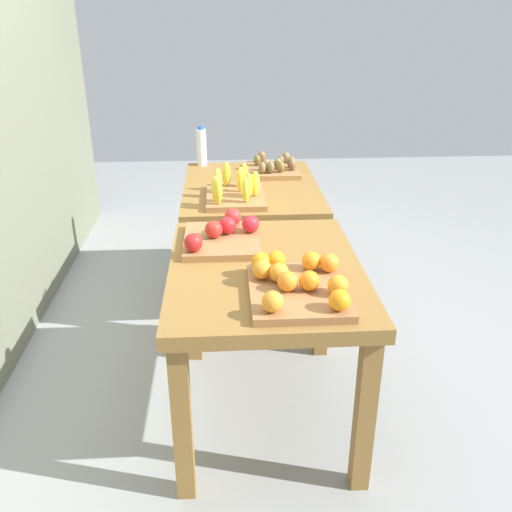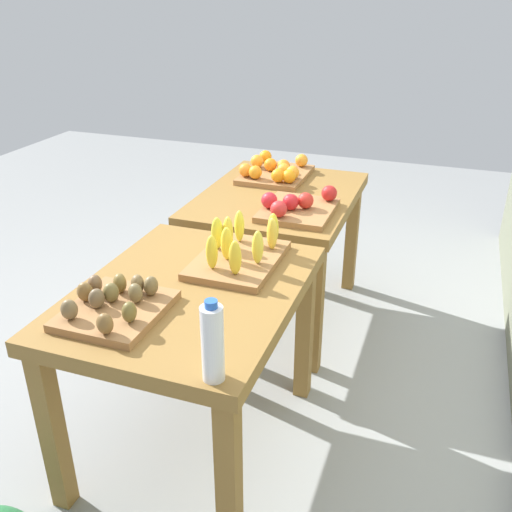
{
  "view_description": "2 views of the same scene",
  "coord_description": "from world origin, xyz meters",
  "px_view_note": "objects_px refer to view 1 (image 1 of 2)",
  "views": [
    {
      "loc": [
        -2.62,
        0.17,
        1.75
      ],
      "look_at": [
        -0.03,
        0.01,
        0.56
      ],
      "focal_mm": 38.78,
      "sensor_mm": 36.0,
      "label": 1
    },
    {
      "loc": [
        2.23,
        0.86,
        1.8
      ],
      "look_at": [
        -0.09,
        0.04,
        0.6
      ],
      "focal_mm": 39.82,
      "sensor_mm": 36.0,
      "label": 2
    }
  ],
  "objects_px": {
    "apple_bin": "(223,235)",
    "watermelon_pile": "(275,226)",
    "display_table_right": "(251,203)",
    "kiwi_bin": "(274,168)",
    "banana_crate": "(235,191)",
    "display_table_left": "(265,290)",
    "water_bottle": "(201,147)",
    "orange_bin": "(297,283)"
  },
  "relations": [
    {
      "from": "display_table_left",
      "to": "water_bottle",
      "type": "height_order",
      "value": "water_bottle"
    },
    {
      "from": "display_table_left",
      "to": "display_table_right",
      "type": "distance_m",
      "value": 1.12
    },
    {
      "from": "apple_bin",
      "to": "banana_crate",
      "type": "height_order",
      "value": "banana_crate"
    },
    {
      "from": "display_table_left",
      "to": "apple_bin",
      "type": "height_order",
      "value": "apple_bin"
    },
    {
      "from": "orange_bin",
      "to": "banana_crate",
      "type": "height_order",
      "value": "banana_crate"
    },
    {
      "from": "display_table_right",
      "to": "kiwi_bin",
      "type": "xyz_separation_m",
      "value": [
        0.25,
        -0.16,
        0.15
      ]
    },
    {
      "from": "kiwi_bin",
      "to": "apple_bin",
      "type": "bearing_deg",
      "value": 163.36
    },
    {
      "from": "orange_bin",
      "to": "banana_crate",
      "type": "relative_size",
      "value": 1.0
    },
    {
      "from": "display_table_right",
      "to": "banana_crate",
      "type": "relative_size",
      "value": 2.36
    },
    {
      "from": "display_table_right",
      "to": "apple_bin",
      "type": "relative_size",
      "value": 2.57
    },
    {
      "from": "display_table_left",
      "to": "orange_bin",
      "type": "height_order",
      "value": "orange_bin"
    },
    {
      "from": "apple_bin",
      "to": "banana_crate",
      "type": "relative_size",
      "value": 0.92
    },
    {
      "from": "banana_crate",
      "to": "water_bottle",
      "type": "xyz_separation_m",
      "value": [
        0.73,
        0.2,
        0.07
      ]
    },
    {
      "from": "display_table_left",
      "to": "kiwi_bin",
      "type": "xyz_separation_m",
      "value": [
        1.37,
        -0.16,
        0.15
      ]
    },
    {
      "from": "display_table_right",
      "to": "orange_bin",
      "type": "height_order",
      "value": "orange_bin"
    },
    {
      "from": "display_table_left",
      "to": "banana_crate",
      "type": "bearing_deg",
      "value": 6.73
    },
    {
      "from": "apple_bin",
      "to": "display_table_left",
      "type": "bearing_deg",
      "value": -145.78
    },
    {
      "from": "display_table_left",
      "to": "banana_crate",
      "type": "distance_m",
      "value": 0.88
    },
    {
      "from": "apple_bin",
      "to": "water_bottle",
      "type": "relative_size",
      "value": 1.55
    },
    {
      "from": "water_bottle",
      "to": "watermelon_pile",
      "type": "bearing_deg",
      "value": -51.96
    },
    {
      "from": "display_table_right",
      "to": "apple_bin",
      "type": "xyz_separation_m",
      "value": [
        -0.86,
        0.17,
        0.15
      ]
    },
    {
      "from": "orange_bin",
      "to": "apple_bin",
      "type": "bearing_deg",
      "value": 28.75
    },
    {
      "from": "apple_bin",
      "to": "display_table_right",
      "type": "bearing_deg",
      "value": -11.39
    },
    {
      "from": "display_table_left",
      "to": "apple_bin",
      "type": "xyz_separation_m",
      "value": [
        0.26,
        0.17,
        0.15
      ]
    },
    {
      "from": "display_table_left",
      "to": "watermelon_pile",
      "type": "relative_size",
      "value": 1.59
    },
    {
      "from": "kiwi_bin",
      "to": "water_bottle",
      "type": "relative_size",
      "value": 1.38
    },
    {
      "from": "display_table_right",
      "to": "banana_crate",
      "type": "xyz_separation_m",
      "value": [
        -0.26,
        0.1,
        0.16
      ]
    },
    {
      "from": "orange_bin",
      "to": "watermelon_pile",
      "type": "distance_m",
      "value": 2.35
    },
    {
      "from": "apple_bin",
      "to": "watermelon_pile",
      "type": "relative_size",
      "value": 0.62
    },
    {
      "from": "banana_crate",
      "to": "kiwi_bin",
      "type": "bearing_deg",
      "value": -26.92
    },
    {
      "from": "display_table_right",
      "to": "watermelon_pile",
      "type": "bearing_deg",
      "value": -15.14
    },
    {
      "from": "orange_bin",
      "to": "banana_crate",
      "type": "xyz_separation_m",
      "value": [
        1.1,
        0.2,
        0.01
      ]
    },
    {
      "from": "display_table_right",
      "to": "banana_crate",
      "type": "height_order",
      "value": "banana_crate"
    },
    {
      "from": "orange_bin",
      "to": "watermelon_pile",
      "type": "height_order",
      "value": "orange_bin"
    },
    {
      "from": "banana_crate",
      "to": "watermelon_pile",
      "type": "relative_size",
      "value": 0.67
    },
    {
      "from": "display_table_right",
      "to": "kiwi_bin",
      "type": "bearing_deg",
      "value": -32.37
    },
    {
      "from": "banana_crate",
      "to": "watermelon_pile",
      "type": "bearing_deg",
      "value": -16.54
    },
    {
      "from": "display_table_left",
      "to": "orange_bin",
      "type": "bearing_deg",
      "value": -157.73
    },
    {
      "from": "apple_bin",
      "to": "kiwi_bin",
      "type": "distance_m",
      "value": 1.16
    },
    {
      "from": "display_table_right",
      "to": "watermelon_pile",
      "type": "height_order",
      "value": "display_table_right"
    },
    {
      "from": "water_bottle",
      "to": "display_table_right",
      "type": "bearing_deg",
      "value": -146.78
    },
    {
      "from": "water_bottle",
      "to": "watermelon_pile",
      "type": "xyz_separation_m",
      "value": [
        0.43,
        -0.54,
        -0.75
      ]
    }
  ]
}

